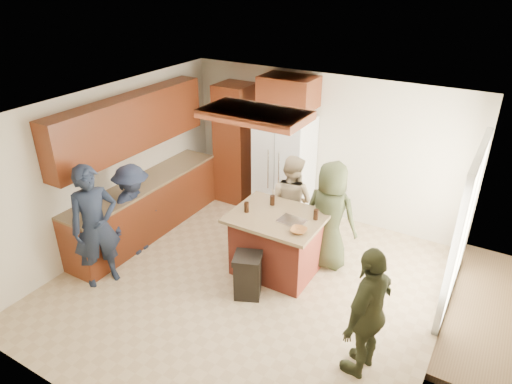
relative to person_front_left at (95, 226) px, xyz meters
The scene contains 11 objects.
person_front_left is the anchor object (origin of this frame).
person_behind_left 2.88m from the person_front_left, 49.67° to the left, with size 0.74×0.46×1.53m, color tan.
person_behind_right 3.26m from the person_front_left, 37.53° to the left, with size 0.81×0.52×1.65m, color #30361F.
person_side_right 3.70m from the person_front_left, ahead, with size 0.93×0.47×1.58m, color #373B22.
person_counter 0.84m from the person_front_left, 97.15° to the left, with size 0.94×0.44×1.46m, color #1C2338.
left_cabinetry 1.38m from the person_front_left, 106.83° to the left, with size 0.64×3.00×2.30m.
back_wall_units 3.20m from the person_front_left, 80.68° to the left, with size 1.80×0.60×2.45m.
refrigerator 3.30m from the person_front_left, 66.92° to the left, with size 0.90×0.76×1.80m.
kitchen_island 2.51m from the person_front_left, 35.64° to the left, with size 1.28×1.03×0.93m.
island_items 2.62m from the person_front_left, 31.40° to the left, with size 1.03×0.65×0.15m.
trash_bin 2.16m from the person_front_left, 21.59° to the left, with size 0.47×0.47×0.63m.
Camera 1 is at (2.71, -4.36, 4.08)m, focal length 32.00 mm.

